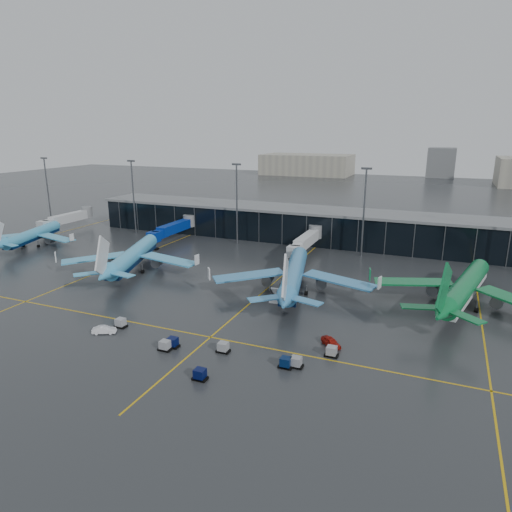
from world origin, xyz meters
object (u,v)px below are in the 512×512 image
at_px(airliner_klm_near, 294,263).
at_px(baggage_carts, 221,351).
at_px(service_van_white, 104,330).
at_px(mobile_airstair, 276,298).
at_px(airliner_aer_lingus, 466,275).
at_px(airliner_klm_west, 32,228).
at_px(service_van_red, 331,342).
at_px(airliner_arkefly, 132,246).

height_order(airliner_klm_near, baggage_carts, airliner_klm_near).
height_order(airliner_klm_near, service_van_white, airliner_klm_near).
distance_m(airliner_klm_near, mobile_airstair, 9.59).
height_order(airliner_aer_lingus, mobile_airstair, airliner_aer_lingus).
bearing_deg(airliner_klm_west, airliner_klm_near, -21.81).
relative_size(service_van_red, service_van_white, 1.03).
bearing_deg(airliner_arkefly, service_van_white, -79.55).
relative_size(airliner_klm_west, mobile_airstair, 10.70).
bearing_deg(mobile_airstair, baggage_carts, -95.34).
bearing_deg(airliner_klm_near, airliner_arkefly, 168.45).
height_order(mobile_airstair, service_van_red, mobile_airstair).
xyz_separation_m(airliner_klm_near, service_van_white, (-24.74, -34.58, -6.01)).
xyz_separation_m(baggage_carts, service_van_red, (15.85, 10.03, -0.01)).
relative_size(airliner_arkefly, service_van_red, 9.75).
relative_size(airliner_aer_lingus, mobile_airstair, 12.78).
distance_m(airliner_aer_lingus, service_van_white, 72.46).
bearing_deg(mobile_airstair, airliner_arkefly, 165.79).
xyz_separation_m(airliner_arkefly, mobile_airstair, (41.92, -6.19, -5.78)).
distance_m(airliner_klm_near, service_van_white, 42.94).
distance_m(airliner_klm_near, baggage_carts, 34.20).
bearing_deg(airliner_aer_lingus, service_van_red, -113.97).
bearing_deg(service_van_white, mobile_airstair, -67.34).
distance_m(baggage_carts, service_van_white, 23.36).
height_order(airliner_klm_west, airliner_aer_lingus, airliner_aer_lingus).
bearing_deg(mobile_airstair, airliner_aer_lingus, 12.77).
relative_size(airliner_klm_near, service_van_red, 9.99).
height_order(baggage_carts, service_van_red, baggage_carts).
bearing_deg(service_van_red, mobile_airstair, 88.14).
height_order(airliner_klm_west, baggage_carts, airliner_klm_west).
bearing_deg(baggage_carts, service_van_red, 32.31).
xyz_separation_m(mobile_airstair, service_van_white, (-23.13, -27.22, -0.07)).
distance_m(airliner_klm_west, airliner_arkefly, 46.82).
xyz_separation_m(airliner_arkefly, baggage_carts, (42.13, -32.48, -5.79)).
bearing_deg(airliner_klm_near, service_van_white, -138.66).
bearing_deg(airliner_klm_near, mobile_airstair, -115.44).
distance_m(service_van_red, service_van_white, 40.69).
height_order(baggage_carts, mobile_airstair, mobile_airstair).
bearing_deg(airliner_aer_lingus, service_van_white, -134.31).
height_order(airliner_arkefly, airliner_aer_lingus, airliner_aer_lingus).
relative_size(airliner_arkefly, airliner_aer_lingus, 0.97).
height_order(mobile_airstair, service_van_white, mobile_airstair).
relative_size(airliner_aer_lingus, service_van_white, 10.39).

